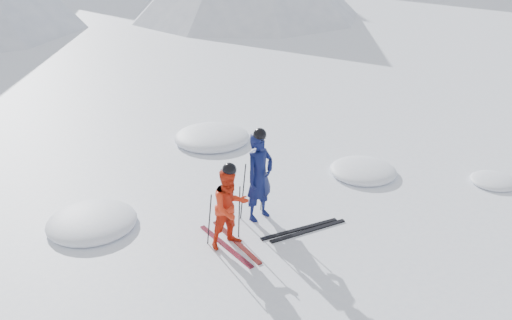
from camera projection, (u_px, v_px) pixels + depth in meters
ground at (320, 198)px, 11.88m from camera, size 160.00×160.00×0.00m
skier_blue at (260, 177)px, 10.74m from camera, size 0.74×0.54×1.85m
skier_red at (230, 208)px, 9.88m from camera, size 0.79×0.62×1.58m
pole_blue_left at (243, 192)px, 10.82m from camera, size 0.12×0.09×1.23m
pole_blue_right at (262, 183)px, 11.18m from camera, size 0.12×0.07×1.23m
pole_red_left at (209, 220)px, 10.01m from camera, size 0.11×0.09×1.05m
pole_red_right at (239, 212)px, 10.26m from camera, size 0.11×0.08×1.05m
ski_worn_left at (226, 246)px, 10.13m from camera, size 0.09×1.70×0.03m
ski_worn_right at (236, 242)px, 10.26m from camera, size 0.21×1.70×0.03m
ski_loose_a at (300, 229)px, 10.67m from camera, size 1.69×0.39×0.03m
ski_loose_b at (308, 231)px, 10.61m from camera, size 1.70×0.33×0.03m
snow_lumps at (230, 170)px, 13.17m from camera, size 9.62×7.57×0.45m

